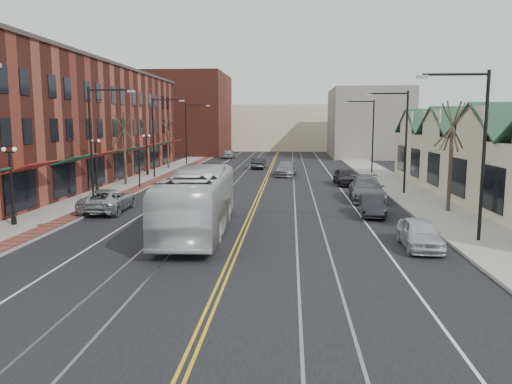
# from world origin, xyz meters

# --- Properties ---
(ground) EXTENTS (160.00, 160.00, 0.00)m
(ground) POSITION_xyz_m (0.00, 0.00, 0.00)
(ground) COLOR black
(ground) RESTS_ON ground
(sidewalk_left) EXTENTS (4.00, 120.00, 0.15)m
(sidewalk_left) POSITION_xyz_m (-12.00, 20.00, 0.07)
(sidewalk_left) COLOR gray
(sidewalk_left) RESTS_ON ground
(sidewalk_right) EXTENTS (4.00, 120.00, 0.15)m
(sidewalk_right) POSITION_xyz_m (12.00, 20.00, 0.07)
(sidewalk_right) COLOR gray
(sidewalk_right) RESTS_ON ground
(building_left) EXTENTS (10.00, 50.00, 11.00)m
(building_left) POSITION_xyz_m (-19.00, 27.00, 5.50)
(building_left) COLOR maroon
(building_left) RESTS_ON ground
(building_right) EXTENTS (8.00, 36.00, 4.60)m
(building_right) POSITION_xyz_m (18.00, 20.00, 2.30)
(building_right) COLOR beige
(building_right) RESTS_ON ground
(backdrop_left) EXTENTS (14.00, 18.00, 14.00)m
(backdrop_left) POSITION_xyz_m (-16.00, 70.00, 7.00)
(backdrop_left) COLOR maroon
(backdrop_left) RESTS_ON ground
(backdrop_mid) EXTENTS (22.00, 14.00, 9.00)m
(backdrop_mid) POSITION_xyz_m (0.00, 85.00, 4.50)
(backdrop_mid) COLOR beige
(backdrop_mid) RESTS_ON ground
(backdrop_right) EXTENTS (12.00, 16.00, 11.00)m
(backdrop_right) POSITION_xyz_m (15.00, 65.00, 5.50)
(backdrop_right) COLOR slate
(backdrop_right) RESTS_ON ground
(streetlight_l_1) EXTENTS (3.33, 0.25, 8.00)m
(streetlight_l_1) POSITION_xyz_m (-11.05, 16.00, 5.03)
(streetlight_l_1) COLOR black
(streetlight_l_1) RESTS_ON sidewalk_left
(streetlight_l_2) EXTENTS (3.33, 0.25, 8.00)m
(streetlight_l_2) POSITION_xyz_m (-11.05, 32.00, 5.03)
(streetlight_l_2) COLOR black
(streetlight_l_2) RESTS_ON sidewalk_left
(streetlight_l_3) EXTENTS (3.33, 0.25, 8.00)m
(streetlight_l_3) POSITION_xyz_m (-11.05, 48.00, 5.03)
(streetlight_l_3) COLOR black
(streetlight_l_3) RESTS_ON sidewalk_left
(streetlight_r_0) EXTENTS (3.33, 0.25, 8.00)m
(streetlight_r_0) POSITION_xyz_m (11.05, 6.00, 5.03)
(streetlight_r_0) COLOR black
(streetlight_r_0) RESTS_ON sidewalk_right
(streetlight_r_1) EXTENTS (3.33, 0.25, 8.00)m
(streetlight_r_1) POSITION_xyz_m (11.05, 22.00, 5.03)
(streetlight_r_1) COLOR black
(streetlight_r_1) RESTS_ON sidewalk_right
(streetlight_r_2) EXTENTS (3.33, 0.25, 8.00)m
(streetlight_r_2) POSITION_xyz_m (11.05, 38.00, 5.03)
(streetlight_r_2) COLOR black
(streetlight_r_2) RESTS_ON sidewalk_right
(lamppost_l_1) EXTENTS (0.84, 0.28, 4.27)m
(lamppost_l_1) POSITION_xyz_m (-12.80, 8.00, 2.20)
(lamppost_l_1) COLOR black
(lamppost_l_1) RESTS_ON sidewalk_left
(lamppost_l_2) EXTENTS (0.84, 0.28, 4.27)m
(lamppost_l_2) POSITION_xyz_m (-12.80, 20.00, 2.20)
(lamppost_l_2) COLOR black
(lamppost_l_2) RESTS_ON sidewalk_left
(lamppost_l_3) EXTENTS (0.84, 0.28, 4.27)m
(lamppost_l_3) POSITION_xyz_m (-12.80, 34.00, 2.20)
(lamppost_l_3) COLOR black
(lamppost_l_3) RESTS_ON sidewalk_left
(tree_left_near) EXTENTS (1.78, 1.37, 6.48)m
(tree_left_near) POSITION_xyz_m (-12.50, 26.00, 3.51)
(tree_left_near) COLOR #382B21
(tree_left_near) RESTS_ON sidewalk_left
(tree_left_far) EXTENTS (1.66, 1.28, 6.02)m
(tree_left_far) POSITION_xyz_m (-12.50, 42.00, 3.28)
(tree_left_far) COLOR #382B21
(tree_left_far) RESTS_ON sidewalk_left
(tree_right_mid) EXTENTS (1.90, 1.46, 6.93)m
(tree_right_mid) POSITION_xyz_m (12.50, 14.00, 3.75)
(tree_right_mid) COLOR #382B21
(tree_right_mid) RESTS_ON sidewalk_right
(manhole_far) EXTENTS (0.60, 0.60, 0.02)m
(manhole_far) POSITION_xyz_m (-11.20, 8.00, 0.16)
(manhole_far) COLOR #592D19
(manhole_far) RESTS_ON sidewalk_left
(traffic_signal) EXTENTS (0.18, 0.15, 3.80)m
(traffic_signal) POSITION_xyz_m (-10.60, 24.00, 2.35)
(traffic_signal) COLOR black
(traffic_signal) RESTS_ON sidewalk_left
(transit_bus) EXTENTS (3.29, 12.05, 3.33)m
(transit_bus) POSITION_xyz_m (-2.34, 7.28, 1.66)
(transit_bus) COLOR silver
(transit_bus) RESTS_ON ground
(parked_suv) EXTENTS (2.74, 5.50, 1.50)m
(parked_suv) POSITION_xyz_m (-9.30, 12.91, 0.75)
(parked_suv) COLOR #999CA0
(parked_suv) RESTS_ON ground
(parked_car_a) EXTENTS (1.74, 4.11, 1.39)m
(parked_car_a) POSITION_xyz_m (8.40, 4.78, 0.69)
(parked_car_a) COLOR silver
(parked_car_a) RESTS_ON ground
(parked_car_b) EXTENTS (1.68, 4.11, 1.32)m
(parked_car_b) POSITION_xyz_m (7.50, 12.67, 0.66)
(parked_car_b) COLOR black
(parked_car_b) RESTS_ON ground
(parked_car_c) EXTENTS (2.77, 6.06, 1.72)m
(parked_car_c) POSITION_xyz_m (8.07, 18.73, 0.86)
(parked_car_c) COLOR #58585E
(parked_car_c) RESTS_ON ground
(parked_car_d) EXTENTS (2.18, 4.75, 1.58)m
(parked_car_d) POSITION_xyz_m (7.50, 27.76, 0.79)
(parked_car_d) COLOR #232228
(parked_car_d) RESTS_ON ground
(distant_car_left) EXTENTS (1.66, 4.27, 1.39)m
(distant_car_left) POSITION_xyz_m (-1.45, 43.11, 0.69)
(distant_car_left) COLOR black
(distant_car_left) RESTS_ON ground
(distant_car_right) EXTENTS (2.58, 5.32, 1.49)m
(distant_car_right) POSITION_xyz_m (1.93, 35.18, 0.75)
(distant_car_right) COLOR slate
(distant_car_right) RESTS_ON ground
(distant_car_far) EXTENTS (1.80, 4.37, 1.48)m
(distant_car_far) POSITION_xyz_m (-7.29, 59.89, 0.74)
(distant_car_far) COLOR #999DA0
(distant_car_far) RESTS_ON ground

